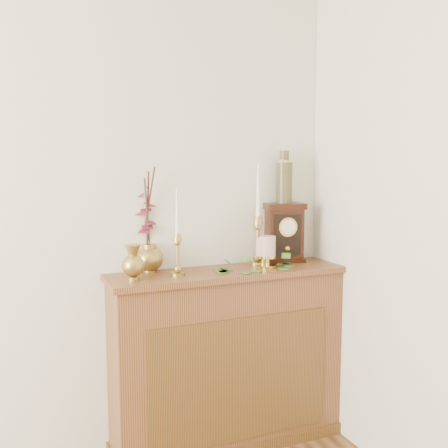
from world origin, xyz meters
name	(u,v)px	position (x,y,z in m)	size (l,w,h in m)	color
console_shelf	(229,363)	(1.40, 2.10, 0.44)	(1.24, 0.34, 0.93)	brown
candlestick_left	(177,248)	(1.12, 2.06, 1.07)	(0.07, 0.07, 0.42)	tan
candlestick_center	(258,233)	(1.59, 2.14, 1.11)	(0.09, 0.09, 0.54)	tan
bud_vase	(133,263)	(0.90, 2.05, 1.01)	(0.10, 0.10, 0.17)	tan
ginger_jar	(146,224)	(1.01, 2.25, 1.17)	(0.22, 0.23, 0.53)	tan
pillar_candle_left	(263,250)	(1.60, 2.10, 1.02)	(0.09, 0.09, 0.17)	gold
pillar_candle_right	(268,250)	(1.60, 2.06, 1.02)	(0.09, 0.09, 0.18)	gold
ivy_garland	(253,268)	(1.51, 2.05, 0.94)	(0.49, 0.20, 0.08)	#3C6928
mantel_clock	(284,233)	(1.77, 2.19, 1.09)	(0.24, 0.19, 0.32)	#37170B
ceramic_vase	(284,180)	(1.77, 2.19, 1.38)	(0.09, 0.09, 0.28)	#183022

